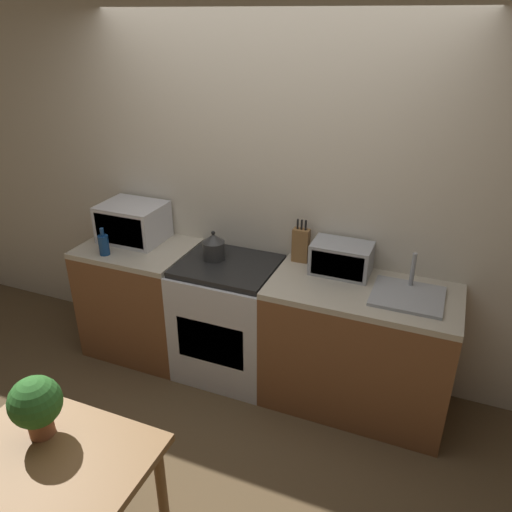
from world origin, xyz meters
name	(u,v)px	position (x,y,z in m)	size (l,w,h in m)	color
ground_plane	(217,431)	(0.00, 0.00, 0.00)	(16.00, 16.00, 0.00)	brown
wall_back	(272,197)	(0.00, 0.97, 1.30)	(10.00, 0.06, 2.60)	beige
counter_left_run	(142,298)	(-0.95, 0.63, 0.45)	(0.81, 0.62, 0.90)	brown
counter_right_run	(357,348)	(0.75, 0.63, 0.45)	(1.20, 0.62, 0.90)	brown
stove_range	(229,319)	(-0.19, 0.63, 0.45)	(0.69, 0.62, 0.90)	silver
kettle	(214,247)	(-0.31, 0.66, 0.99)	(0.16, 0.16, 0.21)	#2D2D2D
microwave	(133,222)	(-1.03, 0.73, 1.04)	(0.46, 0.37, 0.28)	silver
bottle	(104,244)	(-1.07, 0.43, 0.98)	(0.07, 0.07, 0.20)	navy
knife_block	(301,245)	(0.26, 0.86, 1.02)	(0.11, 0.07, 0.31)	brown
toaster_oven	(341,259)	(0.56, 0.79, 1.01)	(0.39, 0.24, 0.21)	#999BA0
sink_basin	(408,295)	(1.02, 0.63, 0.92)	(0.43, 0.38, 0.24)	#999BA0
dining_table	(50,478)	(-0.24, -1.08, 0.65)	(0.86, 0.67, 0.76)	brown
potted_plant	(36,404)	(-0.36, -0.97, 0.93)	(0.23, 0.23, 0.30)	#9E5B3D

